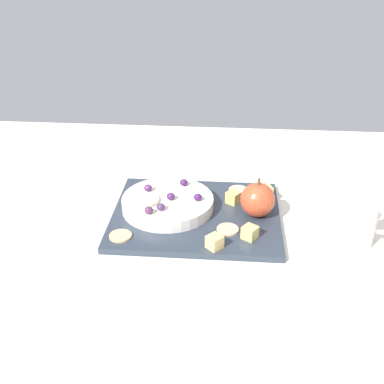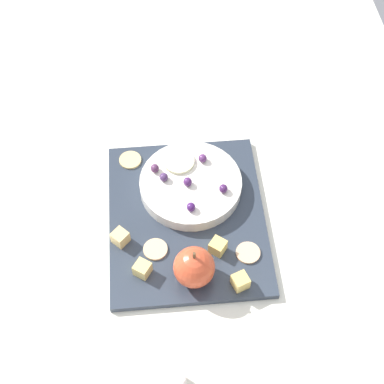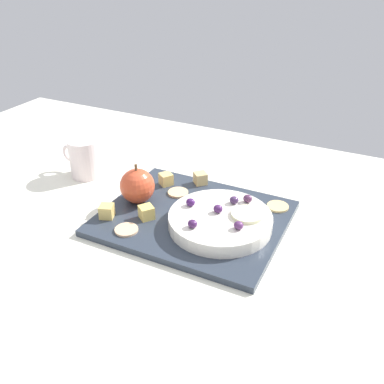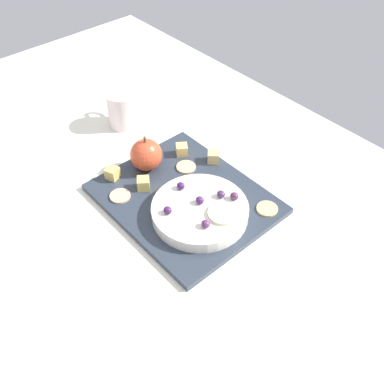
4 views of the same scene
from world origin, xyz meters
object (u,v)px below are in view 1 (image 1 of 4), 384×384
Objects in this scene: grape_1 at (148,188)px; apple_slice_0 at (145,200)px; cracker_1 at (120,236)px; cracker_2 at (228,229)px; cheese_cube_2 at (217,242)px; grape_3 at (161,207)px; cheese_cube_0 at (250,233)px; grape_5 at (171,196)px; cracker_0 at (238,190)px; apple_whole at (258,200)px; grape_0 at (149,210)px; serving_dish at (168,203)px; cheese_cube_1 at (266,192)px; grape_4 at (198,197)px; grape_2 at (184,182)px; cup at (357,222)px; cheese_cube_3 at (233,197)px; platter at (196,215)px.

grape_1 is 0.29× the size of apple_slice_0.
cracker_1 is 19.57cm from cracker_2.
cheese_cube_2 is 1.46× the size of grape_3.
cheese_cube_0 is 17.54cm from grape_5.
cracker_0 is at bearing 82.49° from cracker_2.
apple_whole reaches higher than grape_0.
serving_dish and cheese_cube_0 have the same top height.
grape_0 is 1.00× the size of grape_5.
cheese_cube_1 is at bearing 60.08° from cracker_2.
grape_4 is at bearing 138.78° from cheese_cube_0.
grape_3 is (-3.37, -10.07, -0.01)cm from grape_2.
cracker_0 is at bearing 33.91° from grape_5.
cracker_2 is (11.94, -6.93, -0.99)cm from serving_dish.
grape_4 reaches higher than cracker_2.
cracker_1 is at bearing -103.05° from grape_1.
apple_slice_0 is 0.55× the size of cup.
cheese_cube_2 is (10.16, -12.62, 0.01)cm from serving_dish.
cheese_cube_0 is 23.25cm from cracker_1.
apple_whole is at bearing -69.40° from cracker_0.
cheese_cube_2 is 6.05cm from cracker_2.
apple_whole is 0.66× the size of cup.
apple_whole is 8.60cm from cheese_cube_0.
cracker_2 is at bearing -10.27° from grape_3.
cracker_0 is at bearing 77.94° from cheese_cube_3.
grape_5 is (-12.18, -3.95, 1.91)cm from cheese_cube_3.
cheese_cube_2 is at bearing -122.00° from apple_whole.
grape_5 is at bearing 51.33° from cracker_1.
cracker_0 is at bearing 48.98° from platter.
cup is at bearing -0.42° from cracker_2.
grape_5 is at bearing -108.09° from grape_2.
grape_0 is at bearing -80.04° from grape_1.
serving_dish is 1.80× the size of cup.
grape_4 is at bearing -60.85° from grape_2.
cracker_1 is at bearing -109.15° from apple_slice_0.
grape_0 is 4.63cm from apple_slice_0.
serving_dish reaches higher than cracker_1.
cracker_0 is at bearing 110.60° from apple_whole.
grape_2 reaches higher than cracker_0.
grape_0 is at bearing -165.71° from apple_whole.
cheese_cube_2 is 0.59× the size of cracker_1.
apple_slice_0 is at bearing 70.85° from cracker_1.
cracker_1 is at bearing -121.89° from grape_2.
serving_dish is at bearing 140.63° from grape_5.
platter is at bearing 111.24° from cheese_cube_2.
cheese_cube_1 is at bearing 2.61° from grape_2.
cheese_cube_2 is 1.46× the size of grape_2.
cracker_0 is 19.75cm from grape_3.
cracker_2 is (-2.01, -15.24, 0.00)cm from cracker_0.
cheese_cube_2 is at bearing -36.35° from grape_3.
cheese_cube_2 is at bearing -51.86° from grape_5.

